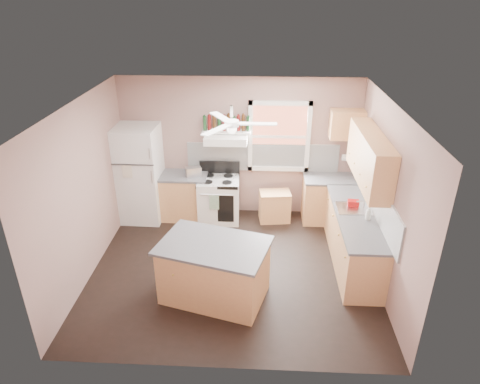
{
  "coord_description": "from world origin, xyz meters",
  "views": [
    {
      "loc": [
        0.4,
        -5.69,
        4.2
      ],
      "look_at": [
        0.1,
        0.3,
        1.25
      ],
      "focal_mm": 32.0,
      "sensor_mm": 36.0,
      "label": 1
    }
  ],
  "objects_px": {
    "toaster": "(193,172)",
    "stove": "(219,200)",
    "island": "(214,272)",
    "cart": "(275,207)",
    "refrigerator": "(140,174)"
  },
  "relations": [
    {
      "from": "refrigerator",
      "to": "island",
      "type": "xyz_separation_m",
      "value": [
        1.65,
        -2.3,
        -0.5
      ]
    },
    {
      "from": "toaster",
      "to": "stove",
      "type": "distance_m",
      "value": 0.73
    },
    {
      "from": "toaster",
      "to": "island",
      "type": "bearing_deg",
      "value": -95.12
    },
    {
      "from": "cart",
      "to": "island",
      "type": "relative_size",
      "value": 0.41
    },
    {
      "from": "stove",
      "to": "cart",
      "type": "height_order",
      "value": "stove"
    },
    {
      "from": "refrigerator",
      "to": "stove",
      "type": "relative_size",
      "value": 2.16
    },
    {
      "from": "refrigerator",
      "to": "toaster",
      "type": "distance_m",
      "value": 1.03
    },
    {
      "from": "toaster",
      "to": "island",
      "type": "xyz_separation_m",
      "value": [
        0.62,
        -2.32,
        -0.56
      ]
    },
    {
      "from": "island",
      "to": "stove",
      "type": "bearing_deg",
      "value": 109.8
    },
    {
      "from": "refrigerator",
      "to": "stove",
      "type": "distance_m",
      "value": 1.58
    },
    {
      "from": "stove",
      "to": "cart",
      "type": "xyz_separation_m",
      "value": [
        1.08,
        0.02,
        -0.14
      ]
    },
    {
      "from": "stove",
      "to": "island",
      "type": "bearing_deg",
      "value": -88.35
    },
    {
      "from": "toaster",
      "to": "cart",
      "type": "bearing_deg",
      "value": -20.49
    },
    {
      "from": "toaster",
      "to": "stove",
      "type": "relative_size",
      "value": 0.33
    },
    {
      "from": "cart",
      "to": "refrigerator",
      "type": "bearing_deg",
      "value": 173.46
    }
  ]
}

